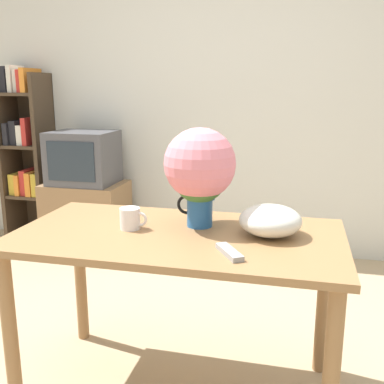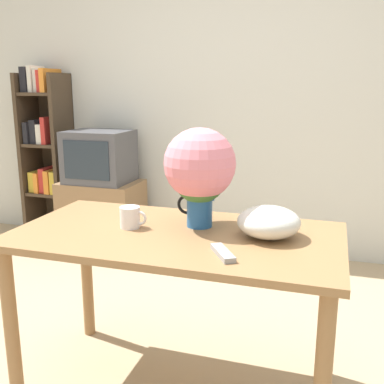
{
  "view_description": "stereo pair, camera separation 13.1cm",
  "coord_description": "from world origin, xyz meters",
  "px_view_note": "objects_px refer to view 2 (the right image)",
  "views": [
    {
      "loc": [
        0.6,
        -1.67,
        1.36
      ],
      "look_at": [
        0.15,
        0.19,
        0.91
      ],
      "focal_mm": 42.0,
      "sensor_mm": 36.0,
      "label": 1
    },
    {
      "loc": [
        0.73,
        -1.63,
        1.36
      ],
      "look_at": [
        0.15,
        0.19,
        0.91
      ],
      "focal_mm": 42.0,
      "sensor_mm": 36.0,
      "label": 2
    }
  ],
  "objects_px": {
    "coffee_mug": "(131,217)",
    "white_bowl": "(269,222)",
    "flower_vase": "(200,170)",
    "tv_set": "(99,157)"
  },
  "relations": [
    {
      "from": "white_bowl",
      "to": "tv_set",
      "type": "relative_size",
      "value": 0.51
    },
    {
      "from": "tv_set",
      "to": "white_bowl",
      "type": "bearing_deg",
      "value": -43.23
    },
    {
      "from": "flower_vase",
      "to": "tv_set",
      "type": "xyz_separation_m",
      "value": [
        -1.29,
        1.45,
        -0.21
      ]
    },
    {
      "from": "white_bowl",
      "to": "flower_vase",
      "type": "bearing_deg",
      "value": 169.51
    },
    {
      "from": "white_bowl",
      "to": "tv_set",
      "type": "bearing_deg",
      "value": 136.77
    },
    {
      "from": "white_bowl",
      "to": "tv_set",
      "type": "distance_m",
      "value": 2.2
    },
    {
      "from": "white_bowl",
      "to": "coffee_mug",
      "type": "bearing_deg",
      "value": -174.84
    },
    {
      "from": "coffee_mug",
      "to": "white_bowl",
      "type": "distance_m",
      "value": 0.59
    },
    {
      "from": "flower_vase",
      "to": "white_bowl",
      "type": "relative_size",
      "value": 1.68
    },
    {
      "from": "coffee_mug",
      "to": "white_bowl",
      "type": "relative_size",
      "value": 0.47
    }
  ]
}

